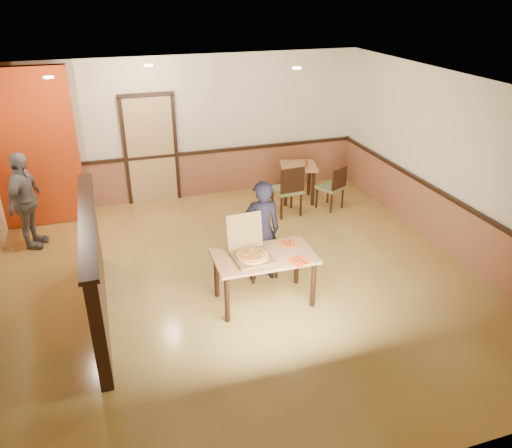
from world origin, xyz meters
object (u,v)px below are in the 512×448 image
at_px(main_table, 264,262).
at_px(diner, 261,231).
at_px(side_chair_left, 289,189).
at_px(diner_chair, 258,243).
at_px(side_table, 298,174).
at_px(side_chair_right, 333,186).
at_px(passerby, 25,201).
at_px(condiment, 306,163).
at_px(pizza_box, 251,253).

bearing_deg(main_table, diner, 75.95).
distance_m(side_chair_left, diner, 2.30).
bearing_deg(diner_chair, side_table, 49.25).
distance_m(diner_chair, side_chair_right, 2.79).
bearing_deg(passerby, diner_chair, -100.00).
xyz_separation_m(side_table, condiment, (0.11, -0.13, 0.24)).
bearing_deg(condiment, side_chair_right, -52.80).
xyz_separation_m(side_chair_left, diner, (-1.19, -1.95, 0.23)).
bearing_deg(side_table, side_chair_left, -125.46).
bearing_deg(pizza_box, main_table, -5.24).
relative_size(diner, passerby, 0.95).
relative_size(main_table, side_table, 1.60).
height_order(diner_chair, side_chair_left, side_chair_left).
bearing_deg(side_chair_right, diner_chair, 13.62).
xyz_separation_m(side_chair_left, passerby, (-4.51, 0.16, 0.27)).
relative_size(side_chair_left, side_chair_right, 1.13).
height_order(side_table, passerby, passerby).
distance_m(main_table, diner, 0.64).
relative_size(pizza_box, condiment, 4.41).
relative_size(diner_chair, diner, 0.60).
bearing_deg(side_chair_left, main_table, 57.40).
xyz_separation_m(side_table, diner, (-1.63, -2.58, 0.20)).
xyz_separation_m(side_table, passerby, (-4.95, -0.46, 0.24)).
relative_size(main_table, side_chair_left, 1.38).
distance_m(side_chair_left, condiment, 0.80).
xyz_separation_m(pizza_box, condiment, (2.09, 3.04, 0.02)).
relative_size(main_table, diner, 0.88).
distance_m(diner, pizza_box, 0.68).
xyz_separation_m(diner_chair, passerby, (-3.31, 1.97, 0.31)).
xyz_separation_m(main_table, diner_chair, (0.15, 0.75, -0.11)).
xyz_separation_m(diner, pizza_box, (-0.34, -0.59, 0.02)).
bearing_deg(pizza_box, side_chair_left, 55.70).
height_order(pizza_box, condiment, pizza_box).
relative_size(side_chair_left, pizza_box, 1.62).
height_order(main_table, passerby, passerby).
xyz_separation_m(main_table, side_chair_left, (1.35, 2.55, -0.08)).
bearing_deg(diner, main_table, 77.71).
bearing_deg(side_chair_left, diner_chair, 51.73).
height_order(side_table, pizza_box, pizza_box).
height_order(side_table, condiment, condiment).
relative_size(diner_chair, side_chair_left, 0.94).
xyz_separation_m(diner_chair, pizza_box, (-0.34, -0.74, 0.29)).
distance_m(main_table, passerby, 4.17).
bearing_deg(diner_chair, side_chair_left, 49.77).
distance_m(diner, passerby, 3.94).
height_order(main_table, pizza_box, pizza_box).
height_order(side_table, diner, diner).
bearing_deg(side_chair_right, main_table, 21.45).
distance_m(side_table, pizza_box, 3.74).
height_order(diner_chair, condiment, diner_chair).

